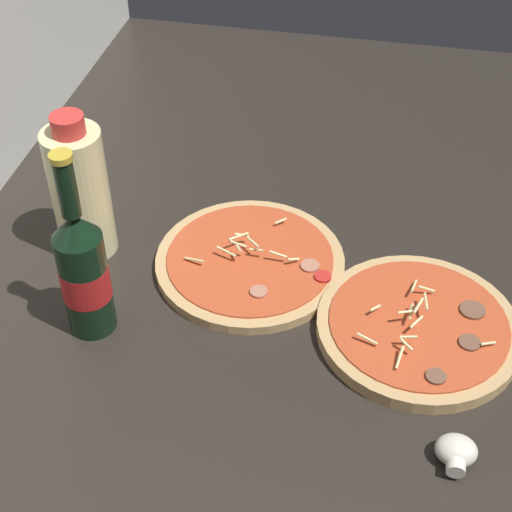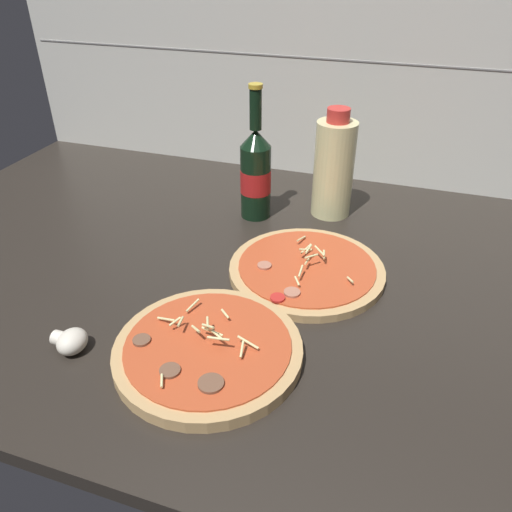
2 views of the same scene
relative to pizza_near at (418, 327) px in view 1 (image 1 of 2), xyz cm
name	(u,v)px [view 1 (image 1 of 2)]	position (x,y,z in cm)	size (l,w,h in cm)	color
counter_slab	(253,298)	(3.35, 22.95, -2.34)	(160.00, 90.00, 2.50)	#28231E
pizza_near	(418,327)	(0.00, 0.00, 0.00)	(26.74, 26.74, 5.60)	tan
pizza_far	(250,262)	(8.39, 24.39, -0.22)	(27.31, 27.31, 4.43)	tan
beer_bottle	(83,270)	(-7.11, 42.54, 8.71)	(6.32, 6.32, 27.38)	black
oil_bottle	(80,191)	(7.76, 48.66, 9.28)	(8.25, 8.25, 22.55)	beige
mushroom_left	(456,452)	(-19.03, -5.11, 0.60)	(5.05, 4.81, 3.37)	white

